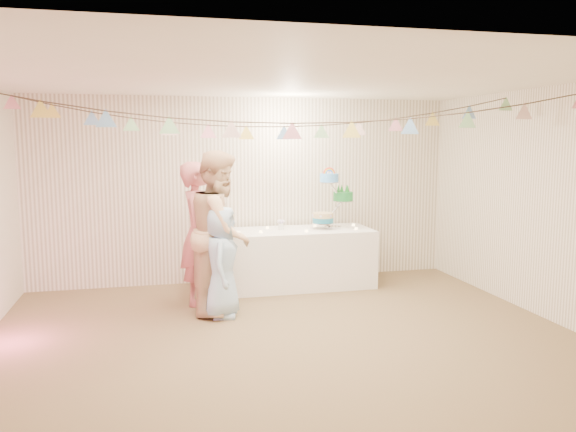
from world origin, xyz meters
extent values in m
plane|color=brown|center=(0.00, 0.00, 0.00)|extent=(6.00, 6.00, 0.00)
plane|color=white|center=(0.00, 0.00, 2.60)|extent=(6.00, 6.00, 0.00)
plane|color=white|center=(0.00, 2.50, 1.30)|extent=(6.00, 6.00, 0.00)
plane|color=white|center=(0.00, -2.50, 1.30)|extent=(6.00, 6.00, 0.00)
plane|color=white|center=(3.00, 0.00, 1.30)|extent=(5.00, 5.00, 0.00)
cube|color=white|center=(0.58, 1.99, 0.40)|extent=(2.11, 0.84, 0.79)
cylinder|color=white|center=(0.05, 1.94, 0.76)|extent=(0.32, 0.32, 0.02)
imported|color=#C06468|center=(-0.77, 1.49, 0.88)|extent=(0.57, 0.73, 1.75)
imported|color=#E2B58B|center=(-0.54, 1.10, 0.95)|extent=(0.96, 1.09, 1.89)
imported|color=#A6C8EB|center=(-0.56, 0.89, 0.64)|extent=(0.53, 0.70, 1.27)
cylinder|color=#FFD88C|center=(-0.22, 1.84, 0.81)|extent=(0.04, 0.04, 0.03)
cylinder|color=#FFD88C|center=(0.23, 2.17, 0.81)|extent=(0.04, 0.04, 0.03)
cylinder|color=#FFD88C|center=(0.68, 1.77, 0.81)|extent=(0.04, 0.04, 0.03)
cylinder|color=#FFD88C|center=(0.93, 2.21, 0.81)|extent=(0.04, 0.04, 0.03)
cylinder|color=#FFD88C|center=(1.40, 1.81, 0.81)|extent=(0.04, 0.04, 0.03)
cylinder|color=#FFD88C|center=(1.48, 2.14, 0.81)|extent=(0.04, 0.04, 0.03)
cylinder|color=#FFD88C|center=(0.08, 1.85, 0.81)|extent=(0.04, 0.04, 0.03)
camera|label=1|loc=(-1.27, -5.36, 2.01)|focal=35.00mm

